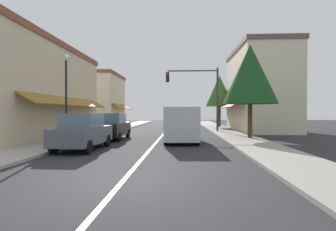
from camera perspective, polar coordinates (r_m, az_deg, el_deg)
The scene contains 14 objects.
ground_plane at distance 24.93m, azimuth -0.59°, elevation -3.51°, with size 80.00×80.00×0.00m, color #28282B.
sidewalk_left at distance 25.87m, azimuth -12.86°, elevation -3.24°, with size 2.60×56.00×0.12m, color #A39E99.
sidewalk_right at distance 25.19m, azimuth 12.02°, elevation -3.34°, with size 2.60×56.00×0.12m, color gray.
lane_center_stripe at distance 24.93m, azimuth -0.59°, elevation -3.50°, with size 0.14×52.00×0.01m, color silver.
storefront_left_block at distance 21.87m, azimuth -27.36°, elevation 4.70°, with size 6.63×14.20×6.77m.
storefront_right_block at distance 27.94m, azimuth 18.79°, elevation 5.20°, with size 5.96×10.20×8.08m.
storefront_far_left at distance 36.38m, azimuth -13.63°, elevation 3.21°, with size 5.43×8.20×6.85m.
parked_car_nearest_left at distance 13.72m, azimuth -17.67°, elevation -3.32°, with size 1.88×4.15×1.77m.
parked_car_second_left at distance 18.39m, azimuth -11.84°, elevation -2.28°, with size 1.80×4.11×1.77m.
van_in_lane at distance 16.63m, azimuth 2.80°, elevation -1.66°, with size 2.09×5.22×2.12m.
traffic_signal_mast_arm at distance 24.86m, azimuth 6.79°, elevation 5.71°, with size 4.81×0.50×5.90m.
street_lamp_left_near at distance 16.01m, azimuth -20.85°, elevation 6.18°, with size 0.36×0.36×5.05m.
tree_right_near at distance 18.99m, azimuth 17.06°, elevation 8.39°, with size 3.63×3.63×6.39m.
tree_right_far at distance 32.56m, azimuth 10.89°, elevation 5.14°, with size 3.33×3.33×6.21m.
Camera 1 is at (1.58, -6.82, 1.83)m, focal length 28.67 mm.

